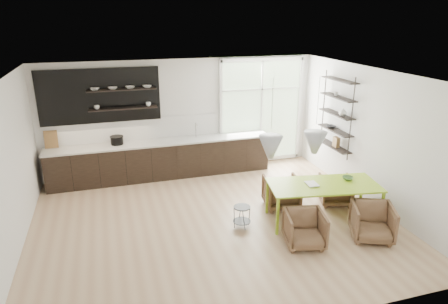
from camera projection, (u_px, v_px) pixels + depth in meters
The scene contains 11 objects.
room at pixel (225, 135), 8.64m from camera, with size 7.02×6.01×2.91m.
kitchen_run at pixel (158, 154), 10.01m from camera, with size 5.54×0.69×2.75m.
right_shelving at pixel (337, 116), 9.41m from camera, with size 0.26×1.22×1.90m.
dining_table at pixel (324, 187), 7.82m from camera, with size 2.27×1.31×0.78m.
armchair_back_left at pixel (281, 192), 8.52m from camera, with size 0.71×0.73×0.67m, color brown.
armchair_back_right at pixel (335, 190), 8.69m from camera, with size 0.66×0.67×0.61m, color brown.
armchair_front_left at pixel (305, 229), 7.10m from camera, with size 0.68×0.70×0.63m, color brown.
armchair_front_right at pixel (372, 222), 7.29m from camera, with size 0.71×0.73×0.67m, color brown.
wire_stool at pixel (242, 214), 7.71m from camera, with size 0.34×0.34×0.43m.
table_book at pixel (307, 185), 7.76m from camera, with size 0.21×0.28×0.03m, color white.
table_bowl at pixel (348, 178), 8.01m from camera, with size 0.21×0.21×0.07m, color #527C44.
Camera 1 is at (-1.84, -6.82, 3.95)m, focal length 32.00 mm.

